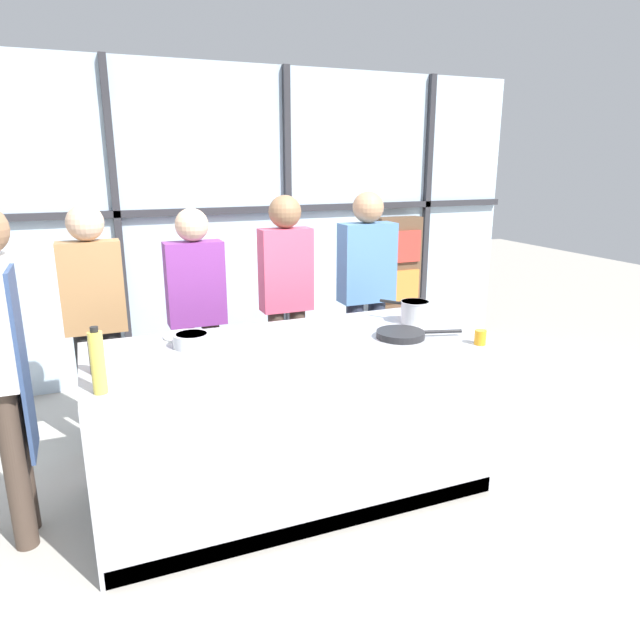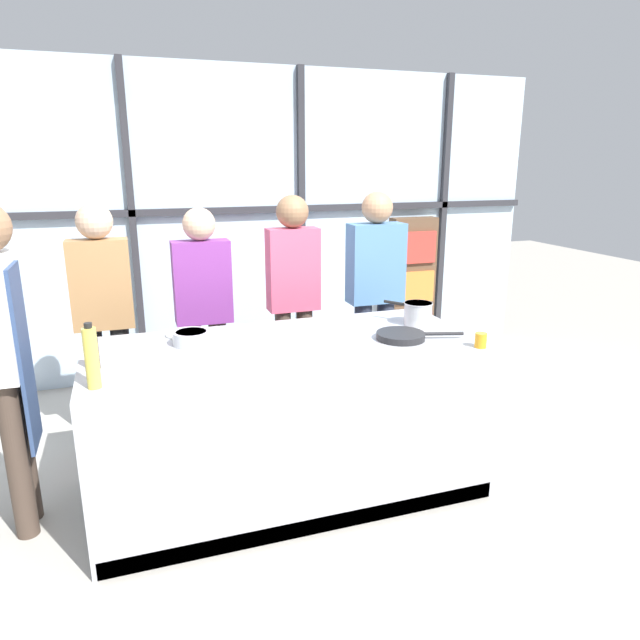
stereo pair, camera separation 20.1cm
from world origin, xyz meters
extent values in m
plane|color=#ADA89E|center=(0.00, 0.00, 0.00)|extent=(18.00, 18.00, 0.00)
cube|color=silver|center=(0.00, 2.22, 1.40)|extent=(6.40, 0.04, 2.80)
cube|color=#2D2D33|center=(0.00, 2.17, 1.54)|extent=(6.40, 0.06, 0.06)
cube|color=#2D2D33|center=(-0.77, 2.17, 1.40)|extent=(0.06, 0.06, 2.80)
cube|color=#2D2D33|center=(0.77, 2.17, 1.40)|extent=(0.06, 0.06, 2.80)
cube|color=#2D2D33|center=(2.30, 2.17, 1.40)|extent=(0.06, 0.06, 2.80)
cube|color=brown|center=(1.90, 2.04, 0.72)|extent=(0.47, 0.16, 1.43)
cube|color=#994C93|center=(1.90, 1.95, 0.31)|extent=(0.40, 0.03, 0.31)
cube|color=orange|center=(1.90, 1.95, 0.74)|extent=(0.40, 0.03, 0.31)
cube|color=red|center=(1.90, 1.95, 1.14)|extent=(0.40, 0.03, 0.31)
cube|color=#A8AAB2|center=(0.00, 0.00, 0.47)|extent=(2.29, 1.03, 0.94)
cube|color=black|center=(0.80, 0.00, 0.93)|extent=(0.52, 0.52, 0.01)
cube|color=black|center=(0.00, -0.50, 0.05)|extent=(2.24, 0.03, 0.10)
cylinder|color=#38383D|center=(0.68, -0.12, 0.93)|extent=(0.13, 0.13, 0.01)
cylinder|color=#38383D|center=(0.93, -0.12, 0.93)|extent=(0.13, 0.13, 0.01)
cylinder|color=#38383D|center=(0.68, 0.12, 0.93)|extent=(0.13, 0.13, 0.01)
cylinder|color=#38383D|center=(0.93, 0.12, 0.93)|extent=(0.13, 0.13, 0.01)
cylinder|color=#47382D|center=(-1.49, 0.16, 0.45)|extent=(0.12, 0.12, 0.90)
cylinder|color=#47382D|center=(-1.49, 0.00, 0.45)|extent=(0.12, 0.12, 0.90)
cube|color=navy|center=(-1.40, 0.08, 0.98)|extent=(0.02, 0.31, 0.98)
cylinder|color=black|center=(-0.94, 1.03, 0.43)|extent=(0.13, 0.13, 0.85)
cylinder|color=black|center=(-1.12, 1.03, 0.43)|extent=(0.13, 0.13, 0.85)
cube|color=#A37547|center=(-1.03, 1.03, 1.16)|extent=(0.40, 0.18, 0.62)
sphere|color=#D8AD8C|center=(-1.03, 1.03, 1.59)|extent=(0.24, 0.24, 0.24)
cylinder|color=#47382D|center=(-0.25, 1.03, 0.42)|extent=(0.13, 0.13, 0.83)
cylinder|color=#47382D|center=(-0.43, 1.03, 0.42)|extent=(0.13, 0.13, 0.83)
cube|color=#7A3384|center=(-0.34, 1.03, 1.13)|extent=(0.41, 0.18, 0.60)
sphere|color=#D8AD8C|center=(-0.34, 1.03, 1.55)|extent=(0.23, 0.23, 0.23)
cylinder|color=#47382D|center=(0.43, 1.03, 0.43)|extent=(0.12, 0.12, 0.87)
cylinder|color=#47382D|center=(0.25, 1.03, 0.43)|extent=(0.12, 0.12, 0.87)
cube|color=#DB4C6B|center=(0.34, 1.03, 1.18)|extent=(0.39, 0.18, 0.63)
sphere|color=#8C6647|center=(0.34, 1.03, 1.61)|extent=(0.24, 0.24, 0.24)
cylinder|color=#232838|center=(1.13, 1.03, 0.44)|extent=(0.14, 0.14, 0.87)
cylinder|color=#232838|center=(0.93, 1.03, 0.44)|extent=(0.14, 0.14, 0.87)
cube|color=#4C7AAD|center=(1.03, 1.03, 1.19)|extent=(0.44, 0.20, 0.63)
sphere|color=tan|center=(1.03, 1.03, 1.63)|extent=(0.24, 0.24, 0.24)
cylinder|color=#232326|center=(0.68, -0.12, 0.96)|extent=(0.29, 0.29, 0.04)
cylinder|color=#B26B2D|center=(0.68, -0.12, 0.97)|extent=(0.23, 0.23, 0.01)
cylinder|color=#232326|center=(0.93, -0.20, 0.97)|extent=(0.23, 0.09, 0.02)
cylinder|color=silver|center=(0.93, 0.12, 1.01)|extent=(0.18, 0.18, 0.15)
cylinder|color=silver|center=(0.93, 0.12, 1.08)|extent=(0.19, 0.19, 0.01)
cylinder|color=black|center=(0.83, 0.26, 1.06)|extent=(0.11, 0.14, 0.02)
cylinder|color=white|center=(-0.53, 0.39, 0.94)|extent=(0.26, 0.26, 0.01)
cylinder|color=silver|center=(-0.53, 0.18, 0.98)|extent=(0.22, 0.22, 0.08)
cylinder|color=#4C4C51|center=(-0.53, 0.18, 1.01)|extent=(0.18, 0.18, 0.01)
cylinder|color=#E0CC4C|center=(-1.04, -0.34, 1.09)|extent=(0.07, 0.07, 0.30)
cylinder|color=black|center=(-1.04, -0.34, 1.25)|extent=(0.04, 0.04, 0.02)
cylinder|color=#332319|center=(-1.05, -0.07, 1.02)|extent=(0.06, 0.06, 0.17)
sphere|color=#B2B2B7|center=(-1.05, -0.07, 1.12)|extent=(0.04, 0.04, 0.04)
cylinder|color=orange|center=(1.04, -0.42, 0.98)|extent=(0.07, 0.07, 0.09)
camera|label=1|loc=(-1.04, -3.00, 1.98)|focal=32.00mm
camera|label=2|loc=(-0.85, -3.07, 1.98)|focal=32.00mm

